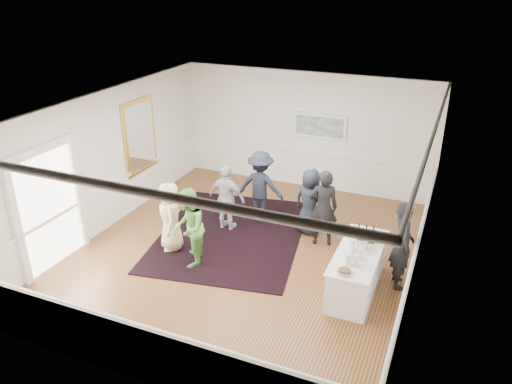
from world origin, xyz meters
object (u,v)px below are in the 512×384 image
at_px(serving_table, 357,270).
at_px(guest_green, 189,228).
at_px(nut_bowl, 345,271).
at_px(guest_navy, 310,202).
at_px(guest_lilac, 227,198).
at_px(ice_bucket, 362,242).
at_px(guest_dark_a, 261,186).
at_px(guest_dark_b, 323,208).
at_px(guest_tan, 170,216).
at_px(bartender, 402,245).

distance_m(serving_table, guest_green, 3.41).
height_order(guest_green, nut_bowl, guest_green).
xyz_separation_m(guest_green, guest_navy, (1.86, 2.23, -0.05)).
height_order(guest_lilac, ice_bucket, guest_lilac).
distance_m(guest_dark_a, ice_bucket, 3.38).
relative_size(ice_bucket, nut_bowl, 0.99).
distance_m(guest_green, guest_dark_a, 2.49).
xyz_separation_m(guest_green, guest_dark_b, (2.27, 1.85, 0.04)).
relative_size(guest_green, guest_dark_b, 0.95).
height_order(serving_table, guest_dark_a, guest_dark_a).
bearing_deg(guest_green, ice_bucket, 77.08).
height_order(guest_tan, nut_bowl, guest_tan).
bearing_deg(guest_navy, guest_lilac, 29.24).
bearing_deg(nut_bowl, serving_table, 85.14).
bearing_deg(ice_bucket, nut_bowl, -94.99).
xyz_separation_m(guest_lilac, guest_navy, (1.82, 0.56, -0.01)).
relative_size(bartender, guest_dark_b, 1.00).
height_order(guest_green, guest_lilac, guest_green).
bearing_deg(nut_bowl, guest_navy, 118.63).
xyz_separation_m(bartender, guest_navy, (-2.22, 1.34, -0.10)).
distance_m(guest_lilac, guest_dark_a, 0.92).
height_order(bartender, guest_lilac, bartender).
relative_size(guest_tan, nut_bowl, 5.85).
height_order(guest_dark_a, guest_dark_b, same).
bearing_deg(ice_bucket, guest_tan, -177.44).
relative_size(serving_table, guest_lilac, 1.31).
height_order(serving_table, nut_bowl, nut_bowl).
xyz_separation_m(serving_table, guest_lilac, (-3.33, 1.26, 0.37)).
bearing_deg(nut_bowl, guest_green, 173.06).
distance_m(bartender, guest_tan, 4.79).
xyz_separation_m(guest_tan, guest_navy, (2.54, 1.85, 0.01)).
distance_m(guest_green, guest_dark_b, 2.93).
relative_size(serving_table, guest_tan, 1.33).
bearing_deg(bartender, guest_green, 83.94).
bearing_deg(guest_lilac, guest_dark_a, -119.22).
bearing_deg(guest_lilac, nut_bowl, 153.22).
distance_m(serving_table, guest_tan, 4.06).
relative_size(serving_table, ice_bucket, 7.91).
bearing_deg(bartender, guest_lilac, 60.64).
xyz_separation_m(guest_lilac, nut_bowl, (3.26, -2.08, 0.08)).
bearing_deg(nut_bowl, bartender, 58.87).
xyz_separation_m(guest_dark_a, guest_navy, (1.29, -0.19, -0.09)).
xyz_separation_m(guest_lilac, guest_dark_a, (0.52, 0.75, 0.09)).
bearing_deg(guest_navy, guest_dark_a, 3.72).
relative_size(guest_dark_a, nut_bowl, 6.63).
bearing_deg(guest_dark_a, nut_bowl, 132.43).
distance_m(serving_table, guest_navy, 2.39).
distance_m(guest_dark_a, nut_bowl, 3.93).
bearing_deg(ice_bucket, guest_navy, 132.37).
xyz_separation_m(ice_bucket, nut_bowl, (-0.08, -0.96, -0.08)).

